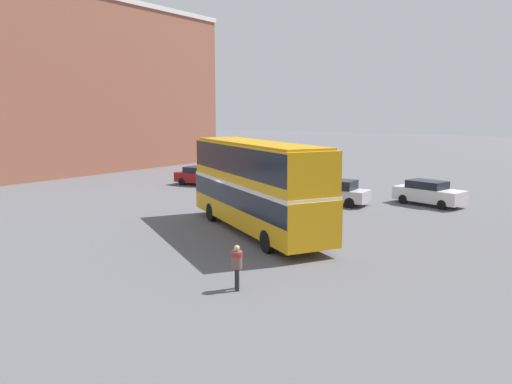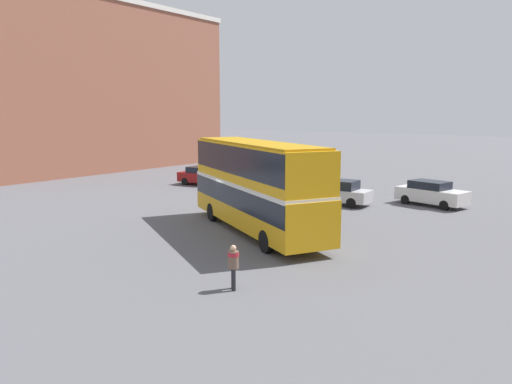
{
  "view_description": "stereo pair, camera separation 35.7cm",
  "coord_description": "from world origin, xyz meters",
  "px_view_note": "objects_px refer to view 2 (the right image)",
  "views": [
    {
      "loc": [
        15.82,
        -20.91,
        5.99
      ],
      "look_at": [
        1.47,
        -0.76,
        2.06
      ],
      "focal_mm": 35.0,
      "sensor_mm": 36.0,
      "label": 1
    },
    {
      "loc": [
        16.1,
        -20.7,
        5.99
      ],
      "look_at": [
        1.47,
        -0.76,
        2.06
      ],
      "focal_mm": 35.0,
      "sensor_mm": 36.0,
      "label": 2
    }
  ],
  "objects_px": {
    "parked_car_side_street": "(337,192)",
    "double_decker_bus": "(256,181)",
    "parked_car_kerb_far": "(431,193)",
    "parked_car_kerb_near": "(203,176)",
    "pedestrian_foreground": "(233,262)"
  },
  "relations": [
    {
      "from": "pedestrian_foreground",
      "to": "parked_car_side_street",
      "type": "xyz_separation_m",
      "value": [
        -4.57,
        16.62,
        -0.14
      ]
    },
    {
      "from": "parked_car_kerb_near",
      "to": "double_decker_bus",
      "type": "bearing_deg",
      "value": -45.93
    },
    {
      "from": "parked_car_kerb_far",
      "to": "parked_car_kerb_near",
      "type": "bearing_deg",
      "value": -160.71
    },
    {
      "from": "double_decker_bus",
      "to": "parked_car_kerb_far",
      "type": "height_order",
      "value": "double_decker_bus"
    },
    {
      "from": "parked_car_side_street",
      "to": "double_decker_bus",
      "type": "bearing_deg",
      "value": 88.25
    },
    {
      "from": "pedestrian_foreground",
      "to": "parked_car_kerb_far",
      "type": "relative_size",
      "value": 0.33
    },
    {
      "from": "double_decker_bus",
      "to": "parked_car_kerb_far",
      "type": "relative_size",
      "value": 2.35
    },
    {
      "from": "double_decker_bus",
      "to": "parked_car_kerb_near",
      "type": "bearing_deg",
      "value": 170.72
    },
    {
      "from": "parked_car_kerb_far",
      "to": "pedestrian_foreground",
      "type": "bearing_deg",
      "value": -77.82
    },
    {
      "from": "parked_car_kerb_near",
      "to": "parked_car_kerb_far",
      "type": "xyz_separation_m",
      "value": [
        18.34,
        1.77,
        0.03
      ]
    },
    {
      "from": "double_decker_bus",
      "to": "parked_car_kerb_far",
      "type": "bearing_deg",
      "value": 98.51
    },
    {
      "from": "pedestrian_foreground",
      "to": "parked_car_side_street",
      "type": "bearing_deg",
      "value": -117.21
    },
    {
      "from": "parked_car_kerb_far",
      "to": "parked_car_side_street",
      "type": "height_order",
      "value": "parked_car_side_street"
    },
    {
      "from": "double_decker_bus",
      "to": "parked_car_kerb_near",
      "type": "height_order",
      "value": "double_decker_bus"
    },
    {
      "from": "double_decker_bus",
      "to": "parked_car_side_street",
      "type": "height_order",
      "value": "double_decker_bus"
    }
  ]
}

